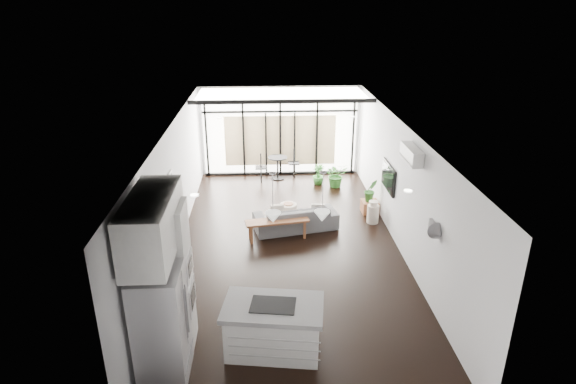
{
  "coord_description": "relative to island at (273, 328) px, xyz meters",
  "views": [
    {
      "loc": [
        -0.53,
        -9.69,
        5.35
      ],
      "look_at": [
        0.0,
        0.3,
        1.25
      ],
      "focal_mm": 30.0,
      "sensor_mm": 36.0,
      "label": 1
    }
  ],
  "objects": [
    {
      "name": "fridge",
      "position": [
        -1.64,
        -0.44,
        0.47
      ],
      "size": [
        0.7,
        0.87,
        1.8
      ],
      "primitive_type": "cube",
      "color": "#ACABB1",
      "rests_on": "floor"
    },
    {
      "name": "island",
      "position": [
        0.0,
        0.0,
        0.0
      ],
      "size": [
        1.69,
        1.15,
        0.86
      ],
      "primitive_type": "cube",
      "rotation": [
        0.0,
        0.0,
        -0.14
      ],
      "color": "silver",
      "rests_on": "floor"
    },
    {
      "name": "floor",
      "position": [
        0.43,
        3.41,
        -0.43
      ],
      "size": [
        5.0,
        10.0,
        0.0
      ],
      "primitive_type": "cube",
      "color": "black",
      "rests_on": "ground"
    },
    {
      "name": "skylight",
      "position": [
        0.43,
        7.41,
        2.34
      ],
      "size": [
        4.7,
        1.9,
        0.06
      ],
      "primitive_type": "cube",
      "color": "silver",
      "rests_on": "ceiling"
    },
    {
      "name": "wall_front",
      "position": [
        0.43,
        -1.59,
        0.97
      ],
      "size": [
        5.0,
        0.02,
        2.8
      ],
      "primitive_type": "cube",
      "color": "silver",
      "rests_on": "ground"
    },
    {
      "name": "bistro_set",
      "position": [
        0.33,
        7.88,
        -0.1
      ],
      "size": [
        1.48,
        0.97,
        0.66
      ],
      "primitive_type": "cube",
      "rotation": [
        0.0,
        0.0,
        0.34
      ],
      "color": "black",
      "rests_on": "floor"
    },
    {
      "name": "cooktop",
      "position": [
        -0.0,
        0.0,
        0.44
      ],
      "size": [
        0.76,
        0.56,
        0.01
      ],
      "primitive_type": "cube",
      "rotation": [
        0.0,
        0.0,
        -0.14
      ],
      "color": "black",
      "rests_on": "island"
    },
    {
      "name": "appliance_column",
      "position": [
        -1.62,
        0.26,
        0.82
      ],
      "size": [
        0.64,
        0.67,
        2.49
      ],
      "primitive_type": "cube",
      "color": "silver",
      "rests_on": "floor"
    },
    {
      "name": "wall_left",
      "position": [
        -2.07,
        3.41,
        0.97
      ],
      "size": [
        0.02,
        10.0,
        2.8
      ],
      "primitive_type": "cube",
      "color": "silver",
      "rests_on": "ground"
    },
    {
      "name": "wall_back",
      "position": [
        0.43,
        8.41,
        0.97
      ],
      "size": [
        5.0,
        0.02,
        2.8
      ],
      "primitive_type": "cube",
      "color": "silver",
      "rests_on": "ground"
    },
    {
      "name": "crate",
      "position": [
        2.68,
        5.23,
        -0.27
      ],
      "size": [
        0.43,
        0.43,
        0.32
      ],
      "primitive_type": "cube",
      "rotation": [
        0.0,
        0.0,
        0.02
      ],
      "color": "brown",
      "rests_on": "floor"
    },
    {
      "name": "pendant_right",
      "position": [
        0.83,
        0.76,
        1.59
      ],
      "size": [
        0.26,
        0.26,
        0.18
      ],
      "primitive_type": "cone",
      "color": "silver",
      "rests_on": "ceiling"
    },
    {
      "name": "ac_unit",
      "position": [
        2.81,
        2.61,
        2.02
      ],
      "size": [
        0.22,
        0.9,
        0.3
      ],
      "primitive_type": "cube",
      "color": "white",
      "rests_on": "wall_right"
    },
    {
      "name": "pendant_left",
      "position": [
        0.03,
        0.76,
        1.59
      ],
      "size": [
        0.26,
        0.26,
        0.18
      ],
      "primitive_type": "cone",
      "color": "silver",
      "rests_on": "ceiling"
    },
    {
      "name": "milk_can",
      "position": [
        2.63,
        4.61,
        -0.14
      ],
      "size": [
        0.31,
        0.31,
        0.59
      ],
      "primitive_type": "cylinder",
      "rotation": [
        0.0,
        0.0,
        -0.04
      ],
      "color": "beige",
      "rests_on": "floor"
    },
    {
      "name": "plant_med",
      "position": [
        1.54,
        7.33,
        -0.25
      ],
      "size": [
        0.61,
        0.71,
        0.35
      ],
      "primitive_type": "imported",
      "rotation": [
        0.0,
        0.0,
        -0.5
      ],
      "color": "#2A6823",
      "rests_on": "floor"
    },
    {
      "name": "plant_tall",
      "position": [
        2.06,
        7.12,
        -0.14
      ],
      "size": [
        0.82,
        0.87,
        0.58
      ],
      "primitive_type": "imported",
      "rotation": [
        0.0,
        0.0,
        0.22
      ],
      "color": "#2A6823",
      "rests_on": "floor"
    },
    {
      "name": "console_bench",
      "position": [
        0.18,
        3.87,
        -0.19
      ],
      "size": [
        1.53,
        0.61,
        0.48
      ],
      "primitive_type": "cube",
      "rotation": [
        0.0,
        0.0,
        0.16
      ],
      "color": "brown",
      "rests_on": "floor"
    },
    {
      "name": "upper_cabinets",
      "position": [
        -1.69,
        -0.09,
        1.92
      ],
      "size": [
        0.62,
        1.75,
        0.86
      ],
      "primitive_type": "cube",
      "color": "silver",
      "rests_on": "wall_left"
    },
    {
      "name": "ceiling",
      "position": [
        0.43,
        3.41,
        2.37
      ],
      "size": [
        5.0,
        10.0,
        0.0
      ],
      "primitive_type": "cube",
      "color": "silver",
      "rests_on": "ground"
    },
    {
      "name": "sofa",
      "position": [
        0.65,
        4.38,
        -0.03
      ],
      "size": [
        2.1,
        1.0,
        0.79
      ],
      "primitive_type": "imported",
      "rotation": [
        0.0,
        0.0,
        3.35
      ],
      "color": "#535356",
      "rests_on": "floor"
    },
    {
      "name": "glazing",
      "position": [
        0.43,
        8.29,
        0.97
      ],
      "size": [
        5.0,
        0.2,
        2.8
      ],
      "primitive_type": "cube",
      "color": "black",
      "rests_on": "ground"
    },
    {
      "name": "plant_crate",
      "position": [
        2.68,
        5.23,
        0.03
      ],
      "size": [
        0.45,
        0.67,
        0.27
      ],
      "primitive_type": "imported",
      "rotation": [
        0.0,
        0.0,
        0.2
      ],
      "color": "#2A6823",
      "rests_on": "crate"
    },
    {
      "name": "framed_art",
      "position": [
        -2.04,
        2.91,
        1.12
      ],
      "size": [
        0.04,
        0.7,
        0.9
      ],
      "primitive_type": "cube",
      "color": "black",
      "rests_on": "wall_left"
    },
    {
      "name": "wall_right",
      "position": [
        2.93,
        3.41,
        0.97
      ],
      "size": [
        0.02,
        10.0,
        2.8
      ],
      "primitive_type": "cube",
      "color": "silver",
      "rests_on": "ground"
    },
    {
      "name": "neighbour_building",
      "position": [
        0.43,
        8.36,
        0.67
      ],
      "size": [
        3.5,
        0.02,
        1.6
      ],
      "primitive_type": "cube",
      "color": "beige",
      "rests_on": "ground"
    },
    {
      "name": "tv",
      "position": [
        2.89,
        4.41,
        0.87
      ],
      "size": [
        0.05,
        1.1,
        0.65
      ],
      "primitive_type": "cube",
      "color": "black",
      "rests_on": "wall_right"
    },
    {
      "name": "pouf",
      "position": [
        0.51,
        5.06,
        -0.25
      ],
      "size": [
        0.49,
        0.49,
        0.35
      ],
      "primitive_type": "cylinder",
      "rotation": [
        0.0,
        0.0,
        -0.11
      ],
      "color": "beige",
      "rests_on": "floor"
    }
  ]
}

